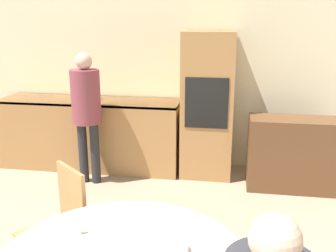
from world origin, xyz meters
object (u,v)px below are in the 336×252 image
object	(u,v)px
bowl_near	(174,248)
person_standing	(86,105)
chair_far_left	(62,222)
cup	(234,248)
sideboard	(293,154)
oven_unit	(208,105)

from	to	relation	value
bowl_near	person_standing	bearing A→B (deg)	120.67
chair_far_left	bowl_near	size ratio (longest dim) A/B	6.10
cup	sideboard	bearing A→B (deg)	74.38
person_standing	bowl_near	world-z (taller)	person_standing
oven_unit	person_standing	distance (m)	1.48
sideboard	bowl_near	world-z (taller)	sideboard
sideboard	bowl_near	bearing A→B (deg)	-111.77
oven_unit	chair_far_left	world-z (taller)	oven_unit
oven_unit	chair_far_left	bearing A→B (deg)	-111.26
oven_unit	bowl_near	size ratio (longest dim) A/B	12.14
oven_unit	bowl_near	bearing A→B (deg)	-89.97
chair_far_left	bowl_near	distance (m)	1.08
person_standing	cup	size ratio (longest dim) A/B	17.49
oven_unit	cup	size ratio (longest dim) A/B	20.03
sideboard	bowl_near	distance (m)	2.77
sideboard	person_standing	xyz separation A→B (m)	(-2.41, -0.22, 0.55)
cup	bowl_near	size ratio (longest dim) A/B	0.61
chair_far_left	oven_unit	bearing A→B (deg)	108.84
sideboard	cup	bearing A→B (deg)	-105.62
cup	oven_unit	bearing A→B (deg)	96.28
bowl_near	cup	bearing A→B (deg)	2.93
chair_far_left	sideboard	bearing A→B (deg)	86.47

